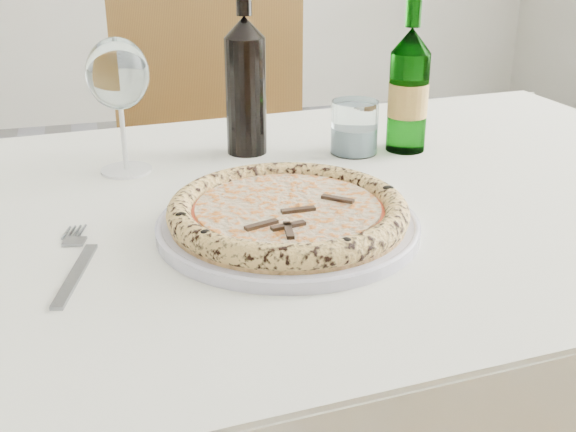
{
  "coord_description": "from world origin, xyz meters",
  "views": [
    {
      "loc": [
        -0.19,
        -1.09,
        1.11
      ],
      "look_at": [
        0.03,
        -0.35,
        0.78
      ],
      "focal_mm": 45.0,
      "sensor_mm": 36.0,
      "label": 1
    }
  ],
  "objects_px": {
    "tumbler": "(354,131)",
    "beer_bottle": "(409,90)",
    "dining_table": "(268,264)",
    "wine_glass": "(118,77)",
    "wine_bottle": "(246,84)",
    "plate": "(288,225)",
    "pizza": "(288,211)",
    "chair_far": "(212,176)"
  },
  "relations": [
    {
      "from": "tumbler",
      "to": "beer_bottle",
      "type": "distance_m",
      "value": 0.1
    },
    {
      "from": "dining_table",
      "to": "wine_glass",
      "type": "xyz_separation_m",
      "value": [
        -0.17,
        0.17,
        0.23
      ]
    },
    {
      "from": "dining_table",
      "to": "tumbler",
      "type": "xyz_separation_m",
      "value": [
        0.18,
        0.16,
        0.13
      ]
    },
    {
      "from": "wine_bottle",
      "to": "wine_glass",
      "type": "bearing_deg",
      "value": -167.85
    },
    {
      "from": "wine_glass",
      "to": "tumbler",
      "type": "xyz_separation_m",
      "value": [
        0.35,
        -0.01,
        -0.1
      ]
    },
    {
      "from": "tumbler",
      "to": "beer_bottle",
      "type": "relative_size",
      "value": 0.34
    },
    {
      "from": "plate",
      "to": "pizza",
      "type": "relative_size",
      "value": 1.09
    },
    {
      "from": "wine_glass",
      "to": "wine_bottle",
      "type": "height_order",
      "value": "wine_bottle"
    },
    {
      "from": "pizza",
      "to": "tumbler",
      "type": "xyz_separation_m",
      "value": [
        0.18,
        0.26,
        0.01
      ]
    },
    {
      "from": "dining_table",
      "to": "plate",
      "type": "distance_m",
      "value": 0.14
    },
    {
      "from": "chair_far",
      "to": "tumbler",
      "type": "height_order",
      "value": "chair_far"
    },
    {
      "from": "wine_glass",
      "to": "wine_bottle",
      "type": "xyz_separation_m",
      "value": [
        0.19,
        0.04,
        -0.03
      ]
    },
    {
      "from": "pizza",
      "to": "wine_glass",
      "type": "distance_m",
      "value": 0.34
    },
    {
      "from": "beer_bottle",
      "to": "chair_far",
      "type": "bearing_deg",
      "value": 110.27
    },
    {
      "from": "plate",
      "to": "wine_glass",
      "type": "height_order",
      "value": "wine_glass"
    },
    {
      "from": "plate",
      "to": "pizza",
      "type": "xyz_separation_m",
      "value": [
        -0.0,
        0.0,
        0.02
      ]
    },
    {
      "from": "pizza",
      "to": "beer_bottle",
      "type": "relative_size",
      "value": 1.19
    },
    {
      "from": "wine_glass",
      "to": "tumbler",
      "type": "relative_size",
      "value": 2.36
    },
    {
      "from": "chair_far",
      "to": "wine_glass",
      "type": "xyz_separation_m",
      "value": [
        -0.22,
        -0.56,
        0.36
      ]
    },
    {
      "from": "dining_table",
      "to": "wine_glass",
      "type": "distance_m",
      "value": 0.33
    },
    {
      "from": "dining_table",
      "to": "plate",
      "type": "height_order",
      "value": "plate"
    },
    {
      "from": "chair_far",
      "to": "wine_bottle",
      "type": "xyz_separation_m",
      "value": [
        -0.03,
        -0.52,
        0.33
      ]
    },
    {
      "from": "tumbler",
      "to": "wine_glass",
      "type": "bearing_deg",
      "value": 178.81
    },
    {
      "from": "dining_table",
      "to": "wine_glass",
      "type": "height_order",
      "value": "wine_glass"
    },
    {
      "from": "chair_far",
      "to": "wine_glass",
      "type": "relative_size",
      "value": 4.84
    },
    {
      "from": "beer_bottle",
      "to": "dining_table",
      "type": "bearing_deg",
      "value": -149.95
    },
    {
      "from": "beer_bottle",
      "to": "wine_bottle",
      "type": "relative_size",
      "value": 0.94
    },
    {
      "from": "plate",
      "to": "tumbler",
      "type": "xyz_separation_m",
      "value": [
        0.18,
        0.26,
        0.03
      ]
    },
    {
      "from": "pizza",
      "to": "tumbler",
      "type": "bearing_deg",
      "value": 55.19
    },
    {
      "from": "plate",
      "to": "beer_bottle",
      "type": "xyz_separation_m",
      "value": [
        0.27,
        0.25,
        0.09
      ]
    },
    {
      "from": "chair_far",
      "to": "pizza",
      "type": "height_order",
      "value": "chair_far"
    },
    {
      "from": "plate",
      "to": "beer_bottle",
      "type": "distance_m",
      "value": 0.38
    },
    {
      "from": "dining_table",
      "to": "pizza",
      "type": "xyz_separation_m",
      "value": [
        -0.0,
        -0.1,
        0.12
      ]
    },
    {
      "from": "dining_table",
      "to": "beer_bottle",
      "type": "height_order",
      "value": "beer_bottle"
    },
    {
      "from": "chair_far",
      "to": "beer_bottle",
      "type": "xyz_separation_m",
      "value": [
        0.21,
        -0.58,
        0.32
      ]
    },
    {
      "from": "dining_table",
      "to": "chair_far",
      "type": "relative_size",
      "value": 1.56
    },
    {
      "from": "dining_table",
      "to": "beer_bottle",
      "type": "xyz_separation_m",
      "value": [
        0.27,
        0.15,
        0.19
      ]
    },
    {
      "from": "chair_far",
      "to": "dining_table",
      "type": "bearing_deg",
      "value": -94.11
    },
    {
      "from": "tumbler",
      "to": "beer_bottle",
      "type": "height_order",
      "value": "beer_bottle"
    },
    {
      "from": "plate",
      "to": "tumbler",
      "type": "bearing_deg",
      "value": 55.2
    },
    {
      "from": "wine_bottle",
      "to": "dining_table",
      "type": "bearing_deg",
      "value": -96.02
    },
    {
      "from": "dining_table",
      "to": "pizza",
      "type": "bearing_deg",
      "value": -90.0
    }
  ]
}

